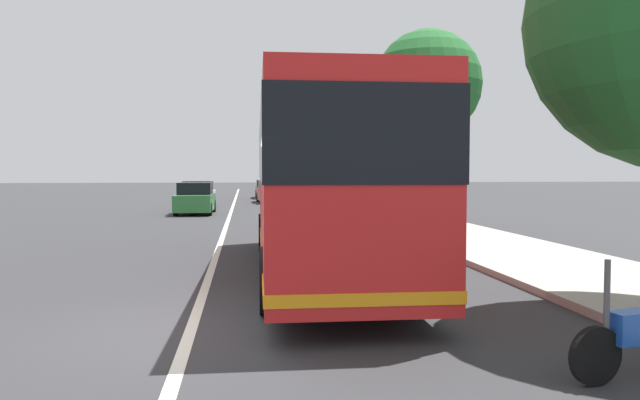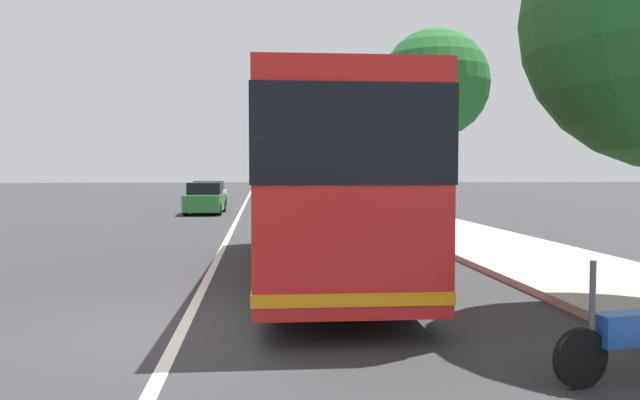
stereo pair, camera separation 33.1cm
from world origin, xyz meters
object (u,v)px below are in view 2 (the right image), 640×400
(coach_bus, at_px, (319,176))
(roadside_tree_mid_block, at_px, (435,84))
(car_side_street, at_px, (282,192))
(car_behind_bus, at_px, (278,189))
(car_ahead_same_lane, at_px, (205,199))
(car_oncoming, at_px, (209,195))

(coach_bus, xyz_separation_m, roadside_tree_mid_block, (9.21, -5.21, 3.31))
(coach_bus, relative_size, roadside_tree_mid_block, 1.48)
(car_side_street, relative_size, car_behind_bus, 1.02)
(car_side_street, distance_m, roadside_tree_mid_block, 20.23)
(coach_bus, height_order, car_ahead_same_lane, coach_bus)
(car_oncoming, relative_size, roadside_tree_mid_block, 0.58)
(coach_bus, distance_m, car_ahead_same_lane, 18.48)
(car_side_street, relative_size, roadside_tree_mid_block, 0.65)
(car_behind_bus, bearing_deg, coach_bus, 179.87)
(car_ahead_same_lane, xyz_separation_m, car_oncoming, (5.73, 0.29, 0.00))
(car_behind_bus, xyz_separation_m, roadside_tree_mid_block, (-26.25, -4.99, 4.62))
(roadside_tree_mid_block, bearing_deg, car_ahead_same_lane, 46.28)
(coach_bus, bearing_deg, car_oncoming, 11.47)
(car_side_street, height_order, car_oncoming, car_oncoming)
(car_ahead_same_lane, relative_size, car_side_street, 0.88)
(car_side_street, relative_size, car_oncoming, 1.12)
(car_oncoming, distance_m, roadside_tree_mid_block, 17.95)
(car_behind_bus, height_order, roadside_tree_mid_block, roadside_tree_mid_block)
(car_side_street, xyz_separation_m, roadside_tree_mid_block, (-19.06, -4.94, 4.61))
(car_ahead_same_lane, relative_size, roadside_tree_mid_block, 0.57)
(coach_bus, xyz_separation_m, car_side_street, (28.27, -0.27, -1.31))
(coach_bus, distance_m, roadside_tree_mid_block, 11.08)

